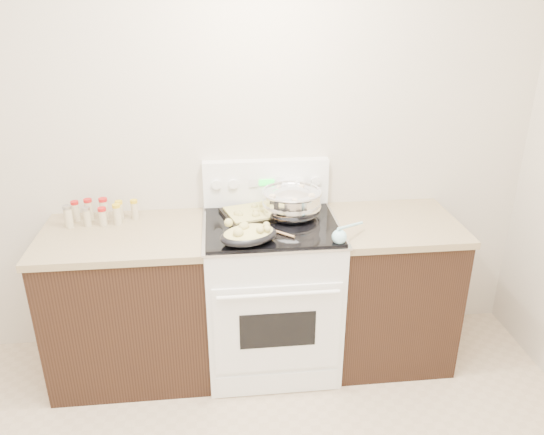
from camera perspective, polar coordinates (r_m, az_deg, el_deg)
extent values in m
cube|color=beige|center=(3.19, -7.12, 8.41)|extent=(4.00, 0.05, 2.70)
cube|color=black|center=(3.29, -14.85, -9.19)|extent=(0.90, 0.64, 0.88)
cube|color=brown|center=(3.07, -15.73, -1.93)|extent=(0.93, 0.67, 0.04)
cube|color=black|center=(3.40, 12.33, -7.74)|extent=(0.70, 0.64, 0.88)
cube|color=brown|center=(3.19, 13.04, -0.65)|extent=(0.73, 0.67, 0.04)
cube|color=white|center=(3.24, -0.10, -8.44)|extent=(0.76, 0.66, 0.92)
cube|color=white|center=(2.96, 0.61, -11.95)|extent=(0.70, 0.01, 0.55)
cube|color=black|center=(2.96, 0.62, -12.03)|extent=(0.42, 0.01, 0.22)
cylinder|color=white|center=(2.79, 0.73, -8.32)|extent=(0.65, 0.02, 0.02)
cube|color=white|center=(3.20, 0.57, -17.41)|extent=(0.70, 0.01, 0.14)
cube|color=silver|center=(3.01, -0.10, -0.91)|extent=(0.78, 0.68, 0.01)
cube|color=black|center=(3.01, -0.10, -0.70)|extent=(0.74, 0.64, 0.01)
cube|color=white|center=(3.23, -0.66, 3.81)|extent=(0.76, 0.07, 0.28)
cylinder|color=white|center=(3.17, -6.00, 3.54)|extent=(0.06, 0.02, 0.06)
cylinder|color=white|center=(3.17, -4.19, 3.62)|extent=(0.06, 0.02, 0.06)
cylinder|color=white|center=(3.20, 2.99, 3.88)|extent=(0.06, 0.02, 0.06)
cylinder|color=white|center=(3.22, 4.75, 3.94)|extent=(0.06, 0.02, 0.06)
cube|color=#19E533|center=(3.18, -0.59, 3.78)|extent=(0.09, 0.00, 0.04)
cube|color=silver|center=(3.17, -2.02, 3.72)|extent=(0.05, 0.00, 0.05)
cube|color=silver|center=(3.19, 0.85, 3.83)|extent=(0.05, 0.00, 0.05)
ellipsoid|color=silver|center=(3.07, 2.12, 1.34)|extent=(0.35, 0.35, 0.21)
cylinder|color=silver|center=(3.10, 2.10, 0.26)|extent=(0.19, 0.19, 0.01)
torus|color=silver|center=(3.04, 2.14, 2.78)|extent=(0.35, 0.35, 0.02)
cylinder|color=silver|center=(3.07, 2.12, 1.73)|extent=(0.33, 0.33, 0.12)
cylinder|color=brown|center=(3.05, 2.13, 2.57)|extent=(0.31, 0.31, 0.00)
cube|color=beige|center=(3.13, 0.75, 3.29)|extent=(0.03, 0.03, 0.02)
cube|color=beige|center=(3.06, 2.36, 2.78)|extent=(0.04, 0.04, 0.02)
cube|color=beige|center=(3.09, 0.66, 2.98)|extent=(0.03, 0.03, 0.02)
cube|color=beige|center=(2.92, 2.46, 1.75)|extent=(0.03, 0.03, 0.02)
cube|color=beige|center=(2.98, 0.05, 2.19)|extent=(0.04, 0.04, 0.03)
cube|color=beige|center=(3.00, 4.29, 2.33)|extent=(0.04, 0.04, 0.02)
cube|color=beige|center=(2.99, 0.07, 2.26)|extent=(0.03, 0.03, 0.02)
cube|color=beige|center=(3.01, 1.38, 2.39)|extent=(0.03, 0.03, 0.02)
cube|color=beige|center=(3.08, 0.96, 2.93)|extent=(0.03, 0.03, 0.02)
cube|color=beige|center=(3.01, 1.62, 2.45)|extent=(0.04, 0.04, 0.03)
cube|color=beige|center=(3.04, 1.79, 2.65)|extent=(0.03, 0.03, 0.02)
cube|color=beige|center=(3.08, 2.65, 2.88)|extent=(0.04, 0.04, 0.02)
cube|color=beige|center=(3.14, 3.19, 3.31)|extent=(0.04, 0.04, 0.02)
ellipsoid|color=black|center=(2.77, -2.54, -1.93)|extent=(0.37, 0.31, 0.08)
ellipsoid|color=tan|center=(2.77, -2.55, -1.70)|extent=(0.33, 0.28, 0.06)
sphere|color=tan|center=(2.76, -2.97, -0.93)|extent=(0.05, 0.05, 0.05)
sphere|color=tan|center=(2.70, -3.58, -1.58)|extent=(0.04, 0.04, 0.04)
sphere|color=tan|center=(2.75, -3.12, -1.05)|extent=(0.05, 0.05, 0.05)
sphere|color=tan|center=(2.77, -0.61, -0.83)|extent=(0.04, 0.04, 0.04)
sphere|color=tan|center=(2.72, -1.30, -1.33)|extent=(0.04, 0.04, 0.04)
sphere|color=tan|center=(2.81, -4.70, -0.56)|extent=(0.05, 0.05, 0.05)
sphere|color=tan|center=(2.70, -3.64, -1.67)|extent=(0.05, 0.05, 0.05)
sphere|color=tan|center=(2.74, -0.51, -1.24)|extent=(0.04, 0.04, 0.04)
cube|color=black|center=(3.11, -1.36, 0.45)|extent=(0.48, 0.39, 0.02)
cube|color=tan|center=(3.11, -1.36, 0.66)|extent=(0.43, 0.34, 0.02)
sphere|color=tan|center=(3.03, -1.75, 0.28)|extent=(0.05, 0.05, 0.05)
sphere|color=tan|center=(3.04, -3.43, 0.30)|extent=(0.03, 0.03, 0.03)
sphere|color=tan|center=(3.09, -0.67, 0.76)|extent=(0.03, 0.03, 0.03)
sphere|color=tan|center=(3.08, -1.76, 0.71)|extent=(0.04, 0.04, 0.04)
sphere|color=tan|center=(3.08, -0.96, 0.78)|extent=(0.04, 0.04, 0.04)
sphere|color=tan|center=(3.15, -1.91, 1.23)|extent=(0.04, 0.04, 0.04)
sphere|color=tan|center=(3.16, -0.87, 1.28)|extent=(0.04, 0.04, 0.04)
sphere|color=tan|center=(3.05, -3.75, 0.43)|extent=(0.04, 0.04, 0.04)
sphere|color=tan|center=(3.16, -1.04, 1.31)|extent=(0.04, 0.04, 0.04)
sphere|color=tan|center=(3.05, 1.29, 0.48)|extent=(0.04, 0.04, 0.04)
cylinder|color=#AD804F|center=(2.89, 0.41, -1.49)|extent=(0.19, 0.17, 0.01)
sphere|color=#AD804F|center=(2.81, -1.06, -2.13)|extent=(0.04, 0.04, 0.04)
sphere|color=#9FDFEE|center=(2.80, 7.25, -2.08)|extent=(0.08, 0.08, 0.08)
cylinder|color=#9FDFEE|center=(2.87, 8.43, -0.88)|extent=(0.19, 0.19, 0.07)
cylinder|color=#BFB28C|center=(3.29, -20.34, 0.54)|extent=(0.04, 0.04, 0.10)
cylinder|color=#B21414|center=(3.27, -20.49, 1.50)|extent=(0.05, 0.05, 0.02)
cylinder|color=#BFB28C|center=(3.27, -19.08, 0.69)|extent=(0.04, 0.04, 0.11)
cylinder|color=#B21414|center=(3.25, -19.23, 1.74)|extent=(0.05, 0.05, 0.02)
cylinder|color=#BFB28C|center=(3.25, -17.61, 0.75)|extent=(0.05, 0.05, 0.11)
cylinder|color=#B21414|center=(3.22, -17.75, 1.83)|extent=(0.05, 0.05, 0.02)
cylinder|color=#BFB28C|center=(3.22, -16.06, 0.61)|extent=(0.04, 0.04, 0.10)
cylinder|color=gold|center=(3.20, -16.18, 1.57)|extent=(0.04, 0.04, 0.02)
cylinder|color=#BFB28C|center=(3.20, -14.55, 0.70)|extent=(0.04, 0.04, 0.10)
cylinder|color=gold|center=(3.18, -14.66, 1.69)|extent=(0.04, 0.04, 0.02)
cylinder|color=#BFB28C|center=(3.20, -21.04, -0.05)|extent=(0.05, 0.05, 0.11)
cylinder|color=#B2B2B7|center=(3.18, -21.21, 1.04)|extent=(0.05, 0.05, 0.02)
cylinder|color=#BFB28C|center=(3.19, -19.25, -0.06)|extent=(0.04, 0.04, 0.10)
cylinder|color=#B2B2B7|center=(3.17, -19.39, 0.90)|extent=(0.04, 0.04, 0.02)
cylinder|color=#BFB28C|center=(3.17, -17.73, -0.06)|extent=(0.05, 0.05, 0.09)
cylinder|color=#B21414|center=(3.15, -17.85, 0.85)|extent=(0.05, 0.05, 0.02)
cylinder|color=#BFB28C|center=(3.15, -16.29, 0.17)|extent=(0.04, 0.04, 0.11)
cylinder|color=gold|center=(3.13, -16.42, 1.22)|extent=(0.05, 0.05, 0.02)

